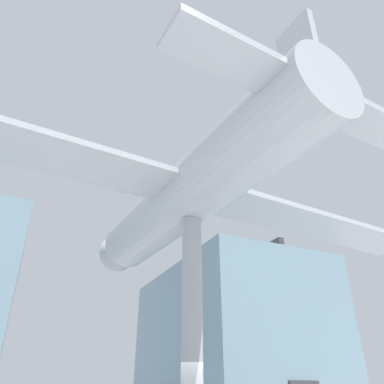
% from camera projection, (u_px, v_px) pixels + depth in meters
% --- Properties ---
extents(glass_pavilion_right, '(8.88, 13.98, 9.95)m').
position_uv_depth(glass_pavilion_right, '(230.00, 343.00, 25.10)').
color(glass_pavilion_right, '#7593A3').
rests_on(glass_pavilion_right, ground_plane).
extents(support_pylon_central, '(0.59, 0.59, 6.58)m').
position_uv_depth(support_pylon_central, '(192.00, 331.00, 10.19)').
color(support_pylon_central, '#999EA3').
rests_on(support_pylon_central, ground_plane).
extents(suspended_airplane, '(21.60, 13.44, 3.38)m').
position_uv_depth(suspended_airplane, '(188.00, 195.00, 12.45)').
color(suspended_airplane, '#B2B7BC').
rests_on(suspended_airplane, support_pylon_central).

